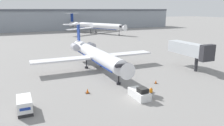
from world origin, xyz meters
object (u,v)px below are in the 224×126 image
Objects in this scene: airplane_main at (95,54)px; luggage_cart at (25,105)px; traffic_cone_right at (156,82)px; traffic_cone_left at (87,91)px; worker_near_tug at (151,92)px; jet_bridge at (190,49)px; airplane_parked_far_left at (95,26)px; pushback_tug at (139,94)px.

airplane_main reaches higher than luggage_cart.
traffic_cone_left is at bearing 177.90° from traffic_cone_right.
airplane_main is at bearing 95.69° from worker_near_tug.
airplane_main is 21.21m from jet_bridge.
traffic_cone_right is 0.02× the size of airplane_parked_far_left.
jet_bridge is (25.53, 4.95, 4.06)m from traffic_cone_left.
pushback_tug is 16.29m from luggage_cart.
luggage_cart is at bearing 172.20° from pushback_tug.
airplane_parked_far_left is at bearing 85.91° from jet_bridge.
worker_near_tug is 20.57m from jet_bridge.
airplane_main is 0.79× the size of airplane_parked_far_left.
pushback_tug is at bearing -7.80° from luggage_cart.
airplane_parked_far_left reaches higher than jet_bridge.
jet_bridge is (19.20, -8.95, 1.15)m from airplane_main.
jet_bridge is at bearing 27.85° from pushback_tug.
traffic_cone_right is at bearing -65.69° from airplane_main.
traffic_cone_right is at bearing -2.10° from traffic_cone_left.
airplane_main is 23.15m from luggage_cart.
worker_near_tug reaches higher than traffic_cone_left.
traffic_cone_left is at bearing -169.02° from jet_bridge.
airplane_parked_far_left reaches higher than airplane_main.
worker_near_tug is at bearing -84.31° from airplane_main.
traffic_cone_right is (22.32, 2.35, -0.62)m from luggage_cart.
pushback_tug is 2.40× the size of worker_near_tug.
worker_near_tug is 2.12× the size of traffic_cone_left.
jet_bridge is at bearing -94.09° from airplane_parked_far_left.
worker_near_tug is 10.04m from traffic_cone_left.
luggage_cart is at bearing -173.98° from traffic_cone_right.
traffic_cone_left is at bearing -110.31° from airplane_parked_far_left.
traffic_cone_right is at bearing 6.02° from luggage_cart.
luggage_cart reaches higher than worker_near_tug.
airplane_main reaches higher than pushback_tug.
pushback_tug is at bearing -37.21° from traffic_cone_left.
pushback_tug reaches higher than traffic_cone_right.
airplane_parked_far_left reaches higher than worker_near_tug.
airplane_parked_far_left is (24.58, 89.35, 3.30)m from pushback_tug.
pushback_tug is 6.15× the size of traffic_cone_right.
luggage_cart is 5.73× the size of traffic_cone_right.
luggage_cart is at bearing -115.04° from airplane_parked_far_left.
traffic_cone_left is 89.98m from airplane_parked_far_left.
airplane_main is 2.61× the size of jet_bridge.
traffic_cone_right is (6.49, -14.36, -2.98)m from airplane_main.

